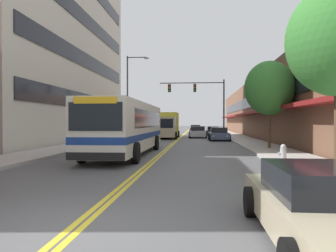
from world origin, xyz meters
TOP-DOWN VIEW (x-y plane):
  - ground_plane at (0.00, 37.00)m, footprint 240.00×240.00m
  - sidewalk_left at (-6.95, 37.00)m, footprint 2.89×106.00m
  - sidewalk_right at (6.95, 37.00)m, footprint 2.89×106.00m
  - centre_line at (0.00, 37.00)m, footprint 0.34×106.00m
  - office_tower_left at (-14.63, 25.61)m, footprint 12.08×28.05m
  - storefront_row_right at (12.62, 37.00)m, footprint 9.10×68.00m
  - city_bus at (-1.93, 13.36)m, footprint 2.84×12.19m
  - car_white_parked_left_mid at (-4.33, 33.88)m, footprint 2.14×4.75m
  - car_red_parked_left_far at (-4.31, 23.62)m, footprint 2.13×4.31m
  - car_beige_parked_right_foreground at (4.26, -0.37)m, footprint 2.20×4.92m
  - car_slate_blue_parked_right_mid at (4.40, 29.00)m, footprint 2.16×4.55m
  - car_dark_grey_parked_right_far at (4.33, 41.41)m, footprint 2.03×4.39m
  - car_silver_moving_lead at (2.19, 34.94)m, footprint 2.20×4.54m
  - car_charcoal_moving_second at (1.77, 54.15)m, footprint 2.21×4.53m
  - box_truck at (-1.45, 32.76)m, footprint 2.69×6.95m
  - traffic_signal_mast at (2.66, 32.76)m, footprint 7.57×0.38m
  - street_lamp_left_far at (-4.99, 28.69)m, footprint 2.42×0.28m
  - street_tree_right_mid at (7.03, 17.06)m, footprint 3.34×3.34m
  - fire_hydrant at (5.95, 9.12)m, footprint 0.35×0.27m

SIDE VIEW (x-z plane):
  - ground_plane at x=0.00m, z-range 0.00..0.00m
  - centre_line at x=0.00m, z-range 0.00..0.01m
  - sidewalk_left at x=-6.95m, z-range 0.00..0.16m
  - sidewalk_right at x=6.95m, z-range 0.00..0.16m
  - fire_hydrant at x=5.95m, z-range 0.16..0.94m
  - car_beige_parked_right_foreground at x=4.26m, z-range -0.04..1.17m
  - car_white_parked_left_mid at x=-4.33m, z-range -0.03..1.18m
  - car_dark_grey_parked_right_far at x=4.33m, z-range -0.05..1.23m
  - car_red_parked_left_far at x=-4.31m, z-range -0.04..1.25m
  - car_slate_blue_parked_right_mid at x=4.40m, z-range -0.05..1.30m
  - car_silver_moving_lead at x=2.19m, z-range -0.05..1.35m
  - car_charcoal_moving_second at x=1.77m, z-range -0.05..1.35m
  - box_truck at x=-1.45m, z-range 0.04..3.08m
  - city_bus at x=-1.93m, z-range 0.20..3.20m
  - storefront_row_right at x=12.62m, z-range 0.00..7.14m
  - street_tree_right_mid at x=7.03m, z-range 1.27..7.17m
  - traffic_signal_mast at x=2.66m, z-range 1.51..8.37m
  - street_lamp_left_far at x=-4.99m, z-range 0.79..9.74m
  - office_tower_left at x=-14.63m, z-range 0.00..27.61m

